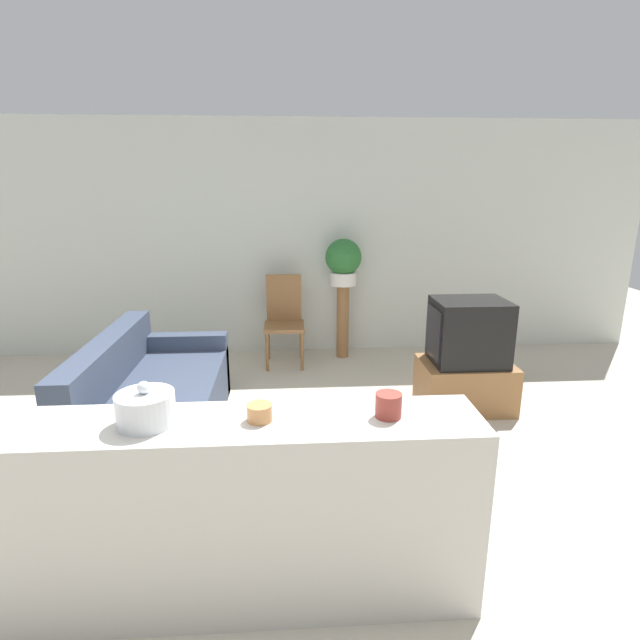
{
  "coord_description": "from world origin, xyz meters",
  "views": [
    {
      "loc": [
        0.24,
        -2.47,
        1.98
      ],
      "look_at": [
        0.51,
        1.67,
        0.85
      ],
      "focal_mm": 28.0,
      "sensor_mm": 36.0,
      "label": 1
    }
  ],
  "objects_px": {
    "television": "(468,332)",
    "potted_plant": "(343,260)",
    "wooden_chair": "(284,316)",
    "decorative_bowl": "(146,408)",
    "couch": "(153,403)"
  },
  "relations": [
    {
      "from": "television",
      "to": "potted_plant",
      "type": "xyz_separation_m",
      "value": [
        -0.95,
        1.46,
        0.43
      ]
    },
    {
      "from": "wooden_chair",
      "to": "decorative_bowl",
      "type": "distance_m",
      "value": 3.46
    },
    {
      "from": "decorative_bowl",
      "to": "couch",
      "type": "bearing_deg",
      "value": 105.15
    },
    {
      "from": "television",
      "to": "decorative_bowl",
      "type": "bearing_deg",
      "value": -137.15
    },
    {
      "from": "television",
      "to": "wooden_chair",
      "type": "relative_size",
      "value": 0.64
    },
    {
      "from": "couch",
      "to": "potted_plant",
      "type": "xyz_separation_m",
      "value": [
        1.72,
        1.85,
        0.85
      ]
    },
    {
      "from": "potted_plant",
      "to": "decorative_bowl",
      "type": "relative_size",
      "value": 2.05
    },
    {
      "from": "couch",
      "to": "television",
      "type": "bearing_deg",
      "value": 8.15
    },
    {
      "from": "wooden_chair",
      "to": "decorative_bowl",
      "type": "bearing_deg",
      "value": -99.9
    },
    {
      "from": "couch",
      "to": "television",
      "type": "relative_size",
      "value": 2.82
    },
    {
      "from": "couch",
      "to": "decorative_bowl",
      "type": "height_order",
      "value": "decorative_bowl"
    },
    {
      "from": "potted_plant",
      "to": "television",
      "type": "bearing_deg",
      "value": -56.96
    },
    {
      "from": "wooden_chair",
      "to": "decorative_bowl",
      "type": "height_order",
      "value": "decorative_bowl"
    },
    {
      "from": "television",
      "to": "potted_plant",
      "type": "distance_m",
      "value": 1.8
    },
    {
      "from": "wooden_chair",
      "to": "potted_plant",
      "type": "relative_size",
      "value": 1.9
    }
  ]
}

